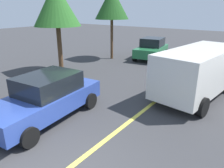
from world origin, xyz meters
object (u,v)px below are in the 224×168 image
car_blue_behind_van (46,97)px  tree_left_verge (112,3)px  white_van (199,70)px  tree_right_verge (56,5)px  car_green_approaching (152,49)px

car_blue_behind_van → tree_left_verge: bearing=22.3°
white_van → tree_right_verge: size_ratio=1.02×
tree_right_verge → white_van: bearing=-84.1°
car_blue_behind_van → car_green_approaching: size_ratio=1.13×
car_blue_behind_van → tree_right_verge: (4.52, 4.34, 3.24)m
white_van → tree_left_verge: bearing=62.5°
white_van → tree_left_verge: tree_left_verge is taller
car_green_approaching → tree_left_verge: tree_left_verge is taller
tree_left_verge → car_blue_behind_van: bearing=-157.7°
white_van → tree_left_verge: size_ratio=1.01×
car_blue_behind_van → tree_left_verge: (9.43, 3.87, 3.38)m
white_van → car_blue_behind_van: white_van is taller
white_van → tree_left_verge: 9.25m
car_green_approaching → tree_left_verge: (-1.83, 2.62, 3.38)m
car_blue_behind_van → white_van: bearing=-36.0°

